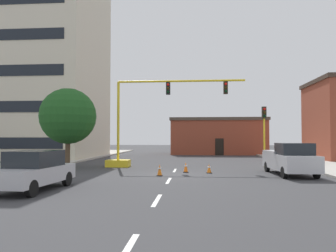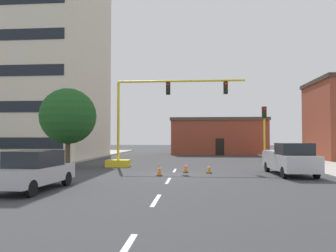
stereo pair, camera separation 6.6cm
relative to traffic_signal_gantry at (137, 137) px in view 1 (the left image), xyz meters
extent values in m
plane|color=#38383A|center=(3.15, -4.98, -2.35)|extent=(160.00, 160.00, 0.00)
cube|color=#B2ADA3|center=(-9.13, 3.02, -2.28)|extent=(6.00, 56.00, 0.14)
cube|color=#B2ADA3|center=(15.44, 3.02, -2.28)|extent=(6.00, 56.00, 0.14)
cube|color=silver|center=(3.15, -18.98, -2.34)|extent=(0.16, 2.40, 0.01)
cube|color=silver|center=(3.15, -13.48, -2.34)|extent=(0.16, 2.40, 0.01)
cube|color=silver|center=(3.15, -7.98, -2.34)|extent=(0.16, 2.40, 0.01)
cube|color=silver|center=(3.15, -2.48, -2.34)|extent=(0.16, 2.40, 0.01)
cube|color=beige|center=(-13.31, 11.40, 8.28)|extent=(12.95, 13.06, 21.27)
cube|color=black|center=(-13.31, 4.84, -0.58)|extent=(10.62, 0.06, 1.10)
cube|color=black|center=(-13.31, 4.84, 2.97)|extent=(10.62, 0.06, 1.10)
cube|color=black|center=(-13.31, 4.84, 6.51)|extent=(10.62, 0.06, 1.10)
cube|color=black|center=(-13.31, 4.84, 10.06)|extent=(10.62, 0.06, 1.10)
cube|color=brown|center=(7.76, 21.06, -0.06)|extent=(12.75, 7.01, 4.58)
cube|color=#4C4238|center=(7.76, 21.06, 2.43)|extent=(13.05, 7.31, 0.40)
cube|color=black|center=(7.76, 17.53, -1.25)|extent=(1.10, 0.06, 2.20)
cube|color=yellow|center=(-1.49, 0.00, -2.07)|extent=(1.80, 1.20, 0.55)
cylinder|color=yellow|center=(-1.49, 0.00, 1.30)|extent=(0.20, 0.20, 6.20)
cylinder|color=yellow|center=(3.48, 0.00, 4.40)|extent=(9.94, 0.16, 0.16)
cube|color=black|center=(2.48, 0.00, 3.83)|extent=(0.32, 0.36, 0.95)
sphere|color=red|center=(2.48, -0.19, 4.10)|extent=(0.20, 0.20, 0.20)
sphere|color=#38280A|center=(2.48, -0.19, 3.82)|extent=(0.20, 0.20, 0.20)
sphere|color=black|center=(2.48, -0.19, 3.54)|extent=(0.20, 0.20, 0.20)
cube|color=black|center=(6.96, 0.00, 3.83)|extent=(0.32, 0.36, 0.95)
sphere|color=red|center=(6.96, -0.19, 4.10)|extent=(0.20, 0.20, 0.20)
sphere|color=#38280A|center=(6.96, -0.19, 3.82)|extent=(0.20, 0.20, 0.20)
sphere|color=black|center=(6.96, -0.19, 3.54)|extent=(0.20, 0.20, 0.20)
cylinder|color=yellow|center=(10.14, 1.32, 0.05)|extent=(0.14, 0.14, 4.80)
cube|color=black|center=(10.14, 1.32, 1.98)|extent=(0.32, 0.36, 0.95)
sphere|color=red|center=(10.14, 1.13, 2.25)|extent=(0.20, 0.20, 0.20)
sphere|color=#38280A|center=(10.14, 1.13, 1.97)|extent=(0.20, 0.20, 0.20)
sphere|color=black|center=(10.14, 1.13, 1.69)|extent=(0.20, 0.20, 0.20)
cylinder|color=brown|center=(-4.98, -1.57, -1.17)|extent=(0.36, 0.36, 2.36)
sphere|color=#1E511E|center=(-4.98, -1.57, 1.59)|extent=(4.21, 4.21, 4.21)
cube|color=#BCBCC1|center=(10.42, -4.64, -1.53)|extent=(2.23, 5.48, 0.95)
cube|color=#1E2328|center=(10.46, -5.54, -0.71)|extent=(1.92, 1.88, 0.70)
cube|color=#BCBCC1|center=(10.37, -3.45, -0.98)|extent=(2.12, 2.89, 0.16)
cylinder|color=black|center=(11.40, -6.43, -2.01)|extent=(0.25, 0.69, 0.68)
cylinder|color=black|center=(9.60, -6.51, -2.01)|extent=(0.25, 0.69, 0.68)
cylinder|color=black|center=(11.24, -2.76, -2.01)|extent=(0.25, 0.69, 0.68)
cylinder|color=black|center=(9.44, -2.84, -2.01)|extent=(0.25, 0.69, 0.68)
cube|color=#B7B7BC|center=(-2.49, -11.72, -1.66)|extent=(2.15, 4.61, 0.70)
cube|color=#1E2328|center=(-2.48, -11.62, -0.96)|extent=(1.85, 2.41, 0.70)
cylinder|color=black|center=(-3.21, -10.14, -2.01)|extent=(0.26, 0.69, 0.68)
cylinder|color=black|center=(-1.56, -10.25, -2.01)|extent=(0.26, 0.69, 0.68)
cylinder|color=black|center=(-1.77, -13.30, -2.01)|extent=(0.26, 0.69, 0.68)
cube|color=black|center=(3.95, -3.69, -2.33)|extent=(0.36, 0.36, 0.04)
cone|color=orange|center=(3.95, -3.69, -1.98)|extent=(0.28, 0.28, 0.65)
cylinder|color=white|center=(3.95, -3.69, -1.91)|extent=(0.19, 0.19, 0.08)
cube|color=black|center=(5.48, -4.00, -2.33)|extent=(0.36, 0.36, 0.04)
cone|color=orange|center=(5.48, -4.00, -2.02)|extent=(0.28, 0.28, 0.57)
cylinder|color=white|center=(5.48, -4.00, -1.96)|extent=(0.19, 0.19, 0.08)
cube|color=black|center=(2.43, -5.75, -2.33)|extent=(0.36, 0.36, 0.04)
cone|color=orange|center=(2.43, -5.75, -1.98)|extent=(0.28, 0.28, 0.66)
cylinder|color=white|center=(2.43, -5.75, -1.90)|extent=(0.19, 0.19, 0.08)
camera|label=1|loc=(4.55, -25.66, -0.02)|focal=35.19mm
camera|label=2|loc=(4.62, -25.66, -0.02)|focal=35.19mm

